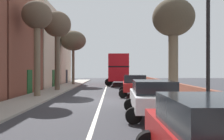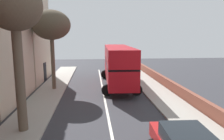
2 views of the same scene
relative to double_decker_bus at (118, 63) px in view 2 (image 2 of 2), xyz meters
The scene contains 3 objects.
double_decker_bus is the anchor object (origin of this frame).
street_tree_left_0 12.61m from the double_decker_bus, 122.59° to the right, with size 2.72×2.72×7.79m.
street_tree_left_2 7.48m from the double_decker_bus, 169.86° to the right, with size 3.54×3.54×7.41m.
Camera 2 is at (-0.94, -4.12, 5.14)m, focal length 32.91 mm.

